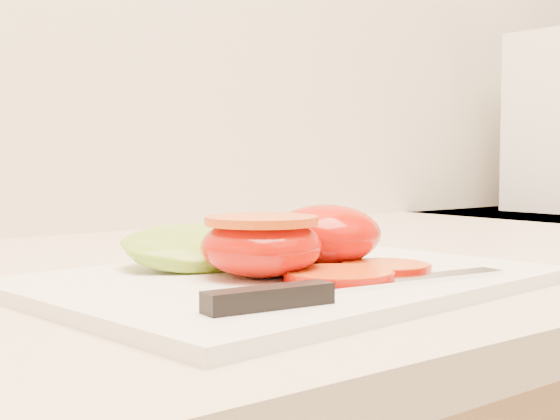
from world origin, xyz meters
TOP-DOWN VIEW (x-y plane):
  - cutting_board at (-0.45, 1.54)m, footprint 0.38×0.29m
  - tomato_half_dome at (-0.40, 1.56)m, footprint 0.08×0.08m
  - tomato_half_cut at (-0.48, 1.54)m, footprint 0.08×0.08m
  - tomato_slice_0 at (-0.45, 1.50)m, footprint 0.07×0.07m
  - tomato_slice_1 at (-0.39, 1.51)m, footprint 0.06×0.06m
  - lettuce_leaf_0 at (-0.48, 1.62)m, footprint 0.15×0.10m
  - lettuce_leaf_1 at (-0.43, 1.63)m, footprint 0.15×0.14m
  - knife at (-0.49, 1.46)m, footprint 0.25×0.04m

SIDE VIEW (x-z plane):
  - cutting_board at x=-0.45m, z-range 0.93..0.94m
  - tomato_slice_1 at x=-0.39m, z-range 0.94..0.95m
  - tomato_slice_0 at x=-0.45m, z-range 0.94..0.95m
  - knife at x=-0.49m, z-range 0.94..0.95m
  - lettuce_leaf_0 at x=-0.48m, z-range 0.94..0.97m
  - lettuce_leaf_1 at x=-0.43m, z-range 0.94..0.97m
  - tomato_half_cut at x=-0.48m, z-range 0.94..0.98m
  - tomato_half_dome at x=-0.40m, z-range 0.94..0.99m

